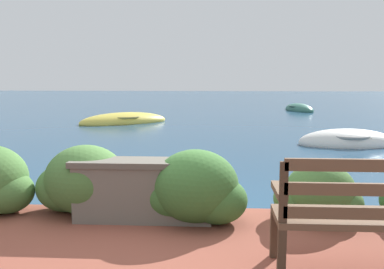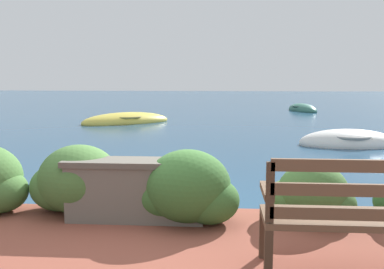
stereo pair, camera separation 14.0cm
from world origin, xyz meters
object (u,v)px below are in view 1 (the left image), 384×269
at_px(park_bench, 357,213).
at_px(rowboat_nearest, 347,143).
at_px(rowboat_mid, 124,121).
at_px(rowboat_far, 299,110).

xyz_separation_m(park_bench, rowboat_nearest, (2.17, 7.46, -0.64)).
relative_size(rowboat_mid, rowboat_far, 1.39).
xyz_separation_m(rowboat_nearest, rowboat_far, (0.72, 10.06, -0.01)).
relative_size(park_bench, rowboat_far, 0.50).
height_order(rowboat_mid, rowboat_far, rowboat_mid).
relative_size(park_bench, rowboat_mid, 0.36).
xyz_separation_m(park_bench, rowboat_mid, (-4.39, 11.93, -0.64)).
bearing_deg(rowboat_far, rowboat_nearest, 159.54).
bearing_deg(rowboat_nearest, park_bench, -107.62).
distance_m(rowboat_nearest, rowboat_mid, 7.94).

